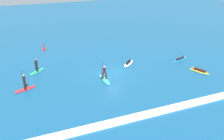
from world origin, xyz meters
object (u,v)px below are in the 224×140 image
object	(u,v)px
surfer_on_yellow_board	(199,70)
marker_buoy	(44,49)
surfer_on_white_board	(129,63)
surfer_on_blue_board	(180,59)
surfer_on_red_board	(25,86)
surfer_on_teal_board	(104,77)
surfer_on_green_board	(37,68)

from	to	relation	value
surfer_on_yellow_board	marker_buoy	xyz separation A→B (m)	(-16.68, 15.94, 0.05)
surfer_on_white_board	surfer_on_blue_board	xyz separation A→B (m)	(7.36, -1.49, 0.02)
surfer_on_red_board	surfer_on_teal_board	bearing A→B (deg)	152.05
surfer_on_green_board	marker_buoy	xyz separation A→B (m)	(2.12, 8.15, -0.28)
surfer_on_blue_board	surfer_on_yellow_board	size ratio (longest dim) A/B	1.11
surfer_on_yellow_board	surfer_on_red_board	distance (m)	20.86
surfer_on_white_board	surfer_on_red_board	size ratio (longest dim) A/B	0.97
surfer_on_red_board	surfer_on_green_board	bearing A→B (deg)	-133.27
marker_buoy	surfer_on_yellow_board	bearing A→B (deg)	-43.71
surfer_on_yellow_board	surfer_on_teal_board	bearing A→B (deg)	57.24
surfer_on_blue_board	surfer_on_teal_board	xyz separation A→B (m)	(-12.15, -1.91, 0.25)
surfer_on_blue_board	surfer_on_teal_board	size ratio (longest dim) A/B	0.96
surfer_on_green_board	surfer_on_blue_board	bearing A→B (deg)	127.98
surfer_on_white_board	surfer_on_yellow_board	xyz separation A→B (m)	(7.05, -5.75, 0.02)
surfer_on_yellow_board	surfer_on_green_board	bearing A→B (deg)	45.95
surfer_on_white_board	marker_buoy	xyz separation A→B (m)	(-9.63, 10.20, 0.07)
surfer_on_red_board	marker_buoy	world-z (taller)	surfer_on_red_board
marker_buoy	surfer_on_green_board	bearing A→B (deg)	-104.58
surfer_on_teal_board	surfer_on_green_board	bearing A→B (deg)	52.80
surfer_on_white_board	surfer_on_yellow_board	size ratio (longest dim) A/B	0.92
surfer_on_white_board	surfer_on_blue_board	size ratio (longest dim) A/B	0.83
surfer_on_green_board	marker_buoy	bearing A→B (deg)	-146.14
surfer_on_white_board	surfer_on_teal_board	size ratio (longest dim) A/B	0.80
surfer_on_green_board	surfer_on_teal_board	bearing A→B (deg)	100.43
surfer_on_blue_board	surfer_on_green_board	xyz separation A→B (m)	(-19.12, 3.53, 0.33)
surfer_on_white_board	surfer_on_blue_board	bearing A→B (deg)	-55.66
surfer_on_teal_board	marker_buoy	world-z (taller)	surfer_on_teal_board
surfer_on_red_board	surfer_on_blue_board	bearing A→B (deg)	161.10
surfer_on_teal_board	surfer_on_yellow_board	distance (m)	12.07
surfer_on_green_board	surfer_on_red_board	xyz separation A→B (m)	(-1.78, -4.44, -0.06)
surfer_on_blue_board	surfer_on_green_board	distance (m)	19.44
surfer_on_white_board	surfer_on_teal_board	world-z (taller)	surfer_on_teal_board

